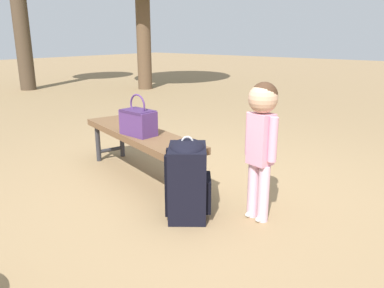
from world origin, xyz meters
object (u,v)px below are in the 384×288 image
Objects in this scene: handbag at (138,121)px; child_standing at (262,130)px; park_bench at (140,137)px; backpack_large at (188,177)px.

child_standing is at bearing 1.85° from handbag.
child_standing reaches higher than park_bench.
park_bench is 4.48× the size of handbag.
handbag is at bearing -178.15° from child_standing.
park_bench is 0.22m from handbag.
child_standing is (1.29, -0.06, 0.28)m from park_bench.
park_bench is 1.64× the size of child_standing.
handbag reaches higher than backpack_large.
backpack_large is at bearing -22.07° from park_bench.
park_bench is at bearing 177.35° from child_standing.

